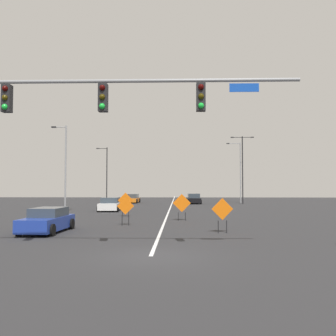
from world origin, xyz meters
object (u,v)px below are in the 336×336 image
construction_sign_left_shoulder (182,204)px  construction_sign_right_lane (125,201)px  street_lamp_mid_left (106,172)px  car_orange_mid (133,199)px  car_black_far (194,199)px  car_blue_near (48,221)px  street_lamp_far_right (240,170)px  car_white_distant (110,205)px  street_lamp_near_right (243,165)px  construction_sign_median_near (125,208)px  construction_sign_left_lane (222,211)px  street_lamp_near_left (65,165)px  traffic_signal_assembly (51,111)px

construction_sign_left_shoulder → construction_sign_right_lane: bearing=144.3°
street_lamp_mid_left → car_orange_mid: 6.94m
car_black_far → street_lamp_mid_left: bearing=159.4°
car_orange_mid → car_blue_near: (-0.30, -36.37, 0.02)m
street_lamp_far_right → car_white_distant: bearing=-131.4°
street_lamp_far_right → car_black_far: size_ratio=1.98×
street_lamp_mid_left → street_lamp_far_right: street_lamp_far_right is taller
street_lamp_near_right → construction_sign_left_shoulder: street_lamp_near_right is taller
car_white_distant → construction_sign_left_shoulder: bearing=-55.0°
street_lamp_far_right → car_black_far: street_lamp_far_right is taller
street_lamp_far_right → car_black_far: (-7.05, -2.19, -4.36)m
street_lamp_far_right → construction_sign_left_shoulder: (-8.96, -28.97, -3.81)m
car_orange_mid → street_lamp_mid_left: bearing=147.6°
construction_sign_median_near → construction_sign_left_lane: bearing=-32.3°
street_lamp_far_right → car_blue_near: size_ratio=1.98×
street_lamp_far_right → construction_sign_left_lane: street_lamp_far_right is taller
street_lamp_near_right → construction_sign_right_lane: size_ratio=4.82×
street_lamp_mid_left → car_orange_mid: (4.67, -2.96, -4.18)m
construction_sign_left_shoulder → construction_sign_right_lane: (-4.73, 3.39, 0.04)m
street_lamp_near_right → car_black_far: 8.66m
street_lamp_mid_left → construction_sign_left_shoulder: size_ratio=4.41×
street_lamp_mid_left → construction_sign_left_lane: (14.16, -39.38, -3.59)m
street_lamp_far_right → street_lamp_near_right: bearing=-89.6°
street_lamp_near_right → street_lamp_near_left: street_lamp_near_right is taller
car_orange_mid → car_blue_near: car_blue_near is taller
construction_sign_median_near → car_blue_near: size_ratio=0.40×
car_orange_mid → car_blue_near: size_ratio=0.96×
car_white_distant → car_blue_near: car_white_distant is taller
construction_sign_left_lane → car_black_far: bearing=90.5°
traffic_signal_assembly → street_lamp_near_left: street_lamp_near_left is taller
car_blue_near → street_lamp_mid_left: bearing=96.3°
construction_sign_median_near → car_black_far: bearing=79.5°
street_lamp_near_right → car_orange_mid: bearing=170.6°
street_lamp_mid_left → street_lamp_near_left: street_lamp_mid_left is taller
street_lamp_near_right → car_orange_mid: (-16.27, 2.70, -5.03)m
construction_sign_left_lane → car_orange_mid: construction_sign_left_lane is taller
construction_sign_left_shoulder → car_blue_near: (-7.59, -7.34, -0.59)m
car_orange_mid → car_white_distant: (-0.04, -18.56, 0.03)m
construction_sign_right_lane → car_orange_mid: (-2.56, 25.63, -0.65)m
street_lamp_near_right → street_lamp_far_right: street_lamp_near_right is taller
street_lamp_far_right → construction_sign_left_shoulder: 30.56m
construction_sign_left_shoulder → car_black_far: 26.85m
construction_sign_median_near → street_lamp_near_right: bearing=67.0°
car_black_far → car_white_distant: (-9.24, -16.31, -0.02)m
street_lamp_near_right → construction_sign_left_shoulder: (-8.98, -26.33, -4.42)m
street_lamp_far_right → car_blue_near: (-16.56, -36.31, -4.40)m
construction_sign_right_lane → car_blue_near: construction_sign_right_lane is taller
street_lamp_mid_left → construction_sign_left_lane: size_ratio=4.55×
construction_sign_left_lane → street_lamp_mid_left: bearing=109.8°
traffic_signal_assembly → construction_sign_median_near: size_ratio=8.13×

